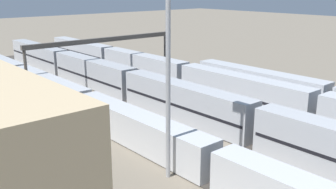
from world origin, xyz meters
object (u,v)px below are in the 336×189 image
object	(u,v)px
train_on_track_0	(332,102)
train_on_track_1	(241,92)
light_mast_1	(168,12)
signal_gantry	(104,44)
train_on_track_3	(132,85)
train_on_track_5	(85,105)

from	to	relation	value
train_on_track_0	train_on_track_1	bearing A→B (deg)	23.69
light_mast_1	signal_gantry	size ratio (longest dim) A/B	0.80
train_on_track_1	light_mast_1	distance (m)	27.37
train_on_track_1	light_mast_1	bearing A→B (deg)	112.32
train_on_track_0	train_on_track_1	distance (m)	12.45
signal_gantry	train_on_track_0	bearing A→B (deg)	-161.46
train_on_track_3	light_mast_1	distance (m)	29.15
train_on_track_0	train_on_track_5	xyz separation A→B (m)	(22.32, 25.00, -0.60)
train_on_track_5	train_on_track_3	world-z (taller)	train_on_track_3
train_on_track_3	light_mast_1	bearing A→B (deg)	151.89
train_on_track_0	train_on_track_3	xyz separation A→B (m)	(25.27, 15.00, -0.02)
train_on_track_0	light_mast_1	bearing A→B (deg)	85.30
train_on_track_0	train_on_track_1	world-z (taller)	same
train_on_track_1	signal_gantry	xyz separation A→B (m)	(25.87, 7.50, 4.95)
train_on_track_1	train_on_track_3	size ratio (longest dim) A/B	1.25
train_on_track_0	signal_gantry	distance (m)	39.62
train_on_track_5	signal_gantry	distance (m)	20.26
train_on_track_3	light_mast_1	xyz separation A→B (m)	(-23.02, 12.30, 12.96)
train_on_track_3	signal_gantry	world-z (taller)	signal_gantry
train_on_track_0	train_on_track_5	bearing A→B (deg)	48.24
train_on_track_5	train_on_track_3	xyz separation A→B (m)	(2.95, -10.00, 0.58)
train_on_track_1	train_on_track_3	xyz separation A→B (m)	(13.87, 10.00, -0.00)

